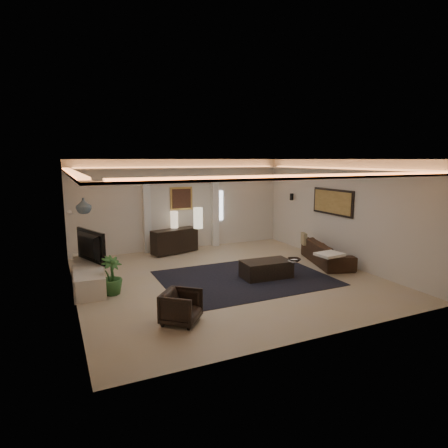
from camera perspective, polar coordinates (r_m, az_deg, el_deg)
name	(u,v)px	position (r m, az deg, el deg)	size (l,w,h in m)	color
floor	(227,278)	(9.43, 0.42, -8.16)	(7.00, 7.00, 0.00)	tan
ceiling	(227,159)	(8.97, 0.44, 9.75)	(7.00, 7.00, 0.00)	white
wall_back	(181,205)	(12.32, -6.49, 2.93)	(7.00, 7.00, 0.00)	beige
wall_front	(321,252)	(6.16, 14.38, -4.18)	(7.00, 7.00, 0.00)	beige
wall_left	(71,232)	(8.26, -22.15, -1.09)	(7.00, 7.00, 0.00)	beige
wall_right	(340,212)	(11.02, 17.16, 1.76)	(7.00, 7.00, 0.00)	beige
cove_soffit	(227,171)	(8.98, 0.44, 7.96)	(7.00, 7.00, 0.04)	silver
daylight_slit	(219,206)	(12.79, -0.69, 2.80)	(0.25, 0.03, 1.00)	white
area_rug	(245,278)	(9.43, 3.16, -8.14)	(4.00, 3.00, 0.01)	black
pilaster_left	(147,218)	(11.96, -11.54, 0.90)	(0.22, 0.20, 2.20)	silver
pilaster_right	(215,214)	(12.67, -1.37, 1.59)	(0.22, 0.20, 2.20)	silver
alcove_header	(182,180)	(12.16, -6.41, 6.63)	(2.52, 0.20, 0.12)	silver
painting_frame	(181,199)	(12.27, -6.46, 3.84)	(0.74, 0.04, 0.74)	tan
painting_canvas	(182,199)	(12.24, -6.42, 3.83)	(0.62, 0.02, 0.62)	#4C2D1E
art_panel_frame	(333,202)	(11.19, 16.09, 3.22)	(0.04, 1.64, 0.74)	black
art_panel_gold	(332,202)	(11.18, 15.99, 3.21)	(0.02, 1.50, 0.62)	tan
wall_sconce	(292,197)	(12.64, 10.17, 4.06)	(0.12, 0.12, 0.22)	black
wall_niche	(70,213)	(9.62, -22.27, 1.55)	(0.10, 0.55, 0.04)	silver
console	(175,241)	(11.84, -7.47, -2.52)	(1.46, 0.46, 0.73)	black
lamp_left	(174,218)	(11.96, -7.52, 0.96)	(0.24, 0.24, 0.53)	beige
lamp_right	(198,218)	(11.80, -3.93, 0.91)	(0.29, 0.29, 0.65)	#FEF4CC
media_ledge	(88,274)	(9.51, -19.84, -7.17)	(0.64, 2.55, 0.48)	beige
tv	(86,247)	(9.60, -20.18, -3.29)	(0.17, 1.33, 0.77)	black
figurine	(83,246)	(10.65, -20.57, -3.14)	(0.13, 0.13, 0.36)	#483720
ginger_jar	(84,206)	(9.22, -20.43, 2.59)	(0.34, 0.34, 0.36)	#4F5C65
plant	(111,276)	(8.59, -16.64, -7.47)	(0.47, 0.47, 0.83)	#2F5F28
sofa	(327,253)	(11.05, 15.27, -4.19)	(0.81, 2.06, 0.60)	#301E16
throw_blanket	(329,254)	(9.84, 15.63, -4.44)	(0.62, 0.51, 0.07)	white
throw_pillow	(304,239)	(11.55, 11.97, -2.20)	(0.11, 0.35, 0.35)	tan
coffee_table	(266,270)	(9.47, 6.39, -6.85)	(1.21, 0.66, 0.45)	black
bowl	(294,261)	(9.46, 10.56, -5.45)	(0.30, 0.30, 0.07)	black
magazine	(294,261)	(9.46, 10.59, -5.58)	(0.27, 0.19, 0.03)	white
armchair	(181,307)	(6.94, -6.48, -12.35)	(0.63, 0.65, 0.59)	black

